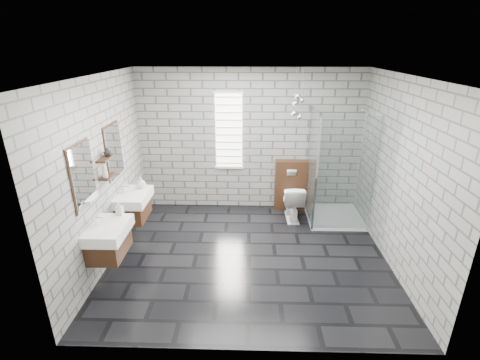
{
  "coord_description": "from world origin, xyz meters",
  "views": [
    {
      "loc": [
        -0.0,
        -4.61,
        3.09
      ],
      "look_at": [
        -0.15,
        0.35,
        1.13
      ],
      "focal_mm": 26.0,
      "sensor_mm": 36.0,
      "label": 1
    }
  ],
  "objects_px": {
    "vanity_left": "(106,231)",
    "vanity_right": "(131,198)",
    "cistern_panel": "(290,185)",
    "toilet": "(292,201)",
    "shower_enclosure": "(332,196)"
  },
  "relations": [
    {
      "from": "vanity_left",
      "to": "toilet",
      "type": "distance_m",
      "value": 3.34
    },
    {
      "from": "vanity_left",
      "to": "shower_enclosure",
      "type": "bearing_deg",
      "value": 27.94
    },
    {
      "from": "cistern_panel",
      "to": "toilet",
      "type": "height_order",
      "value": "cistern_panel"
    },
    {
      "from": "vanity_right",
      "to": "cistern_panel",
      "type": "xyz_separation_m",
      "value": [
        2.71,
        1.26,
        -0.26
      ]
    },
    {
      "from": "cistern_panel",
      "to": "shower_enclosure",
      "type": "relative_size",
      "value": 0.49
    },
    {
      "from": "vanity_left",
      "to": "toilet",
      "type": "height_order",
      "value": "vanity_left"
    },
    {
      "from": "vanity_left",
      "to": "vanity_right",
      "type": "xyz_separation_m",
      "value": [
        0.0,
        1.06,
        0.0
      ]
    },
    {
      "from": "shower_enclosure",
      "to": "toilet",
      "type": "height_order",
      "value": "shower_enclosure"
    },
    {
      "from": "cistern_panel",
      "to": "toilet",
      "type": "distance_m",
      "value": 0.45
    },
    {
      "from": "vanity_right",
      "to": "cistern_panel",
      "type": "distance_m",
      "value": 3.0
    },
    {
      "from": "vanity_left",
      "to": "toilet",
      "type": "relative_size",
      "value": 2.3
    },
    {
      "from": "vanity_right",
      "to": "shower_enclosure",
      "type": "distance_m",
      "value": 3.5
    },
    {
      "from": "shower_enclosure",
      "to": "vanity_left",
      "type": "bearing_deg",
      "value": -152.06
    },
    {
      "from": "cistern_panel",
      "to": "toilet",
      "type": "relative_size",
      "value": 1.46
    },
    {
      "from": "vanity_right",
      "to": "shower_enclosure",
      "type": "bearing_deg",
      "value": 12.36
    }
  ]
}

